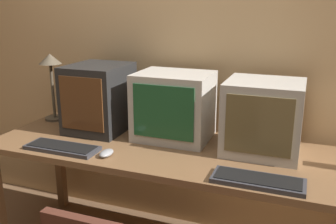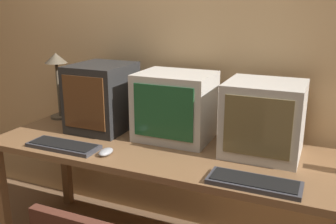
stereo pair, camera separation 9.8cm
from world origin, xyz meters
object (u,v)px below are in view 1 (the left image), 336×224
monitor_left (99,98)px  keyboard_main (62,148)px  monitor_right (263,117)px  mouse_near_keyboard (106,153)px  keyboard_side (258,180)px  desk_lamp (51,70)px  monitor_center (174,106)px

monitor_left → keyboard_main: 0.43m
monitor_left → monitor_right: monitor_left is taller
mouse_near_keyboard → monitor_right: bearing=25.2°
mouse_near_keyboard → keyboard_side: bearing=-2.3°
desk_lamp → keyboard_main: bearing=-49.4°
monitor_left → monitor_right: (1.02, -0.02, -0.01)m
monitor_center → desk_lamp: (-0.91, 0.06, 0.15)m
monitor_center → keyboard_side: monitor_center is taller
monitor_right → desk_lamp: 1.44m
monitor_left → mouse_near_keyboard: size_ratio=3.97×
keyboard_side → keyboard_main: bearing=178.8°
keyboard_main → monitor_center: bearing=38.3°
monitor_left → desk_lamp: 0.44m
keyboard_main → desk_lamp: desk_lamp is taller
keyboard_main → mouse_near_keyboard: 0.27m
monitor_center → keyboard_main: bearing=-141.7°
mouse_near_keyboard → monitor_left: bearing=124.6°
keyboard_main → desk_lamp: bearing=130.6°
monitor_center → keyboard_side: bearing=-37.3°
keyboard_main → mouse_near_keyboard: bearing=2.0°
keyboard_side → monitor_right: bearing=95.7°
monitor_right → keyboard_side: size_ratio=0.96×
monitor_right → keyboard_side: (0.04, -0.39, -0.18)m
monitor_left → desk_lamp: bearing=169.3°
keyboard_side → mouse_near_keyboard: (-0.80, 0.03, 0.00)m
monitor_center → keyboard_side: size_ratio=1.04×
keyboard_side → monitor_center: bearing=142.7°
keyboard_main → mouse_near_keyboard: size_ratio=3.96×
monitor_center → keyboard_main: size_ratio=1.04×
monitor_right → mouse_near_keyboard: 0.86m
monitor_center → desk_lamp: size_ratio=0.94×
monitor_left → keyboard_main: bearing=-92.5°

